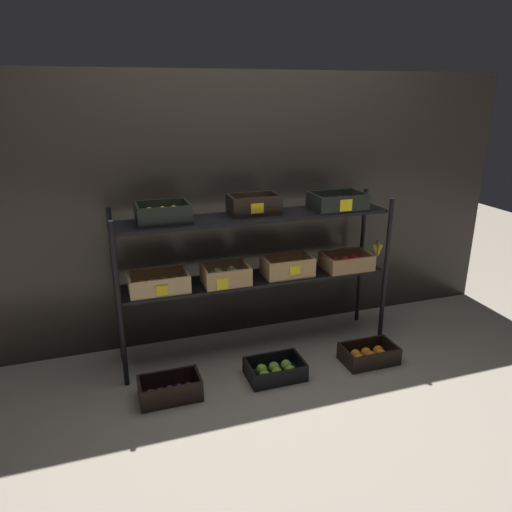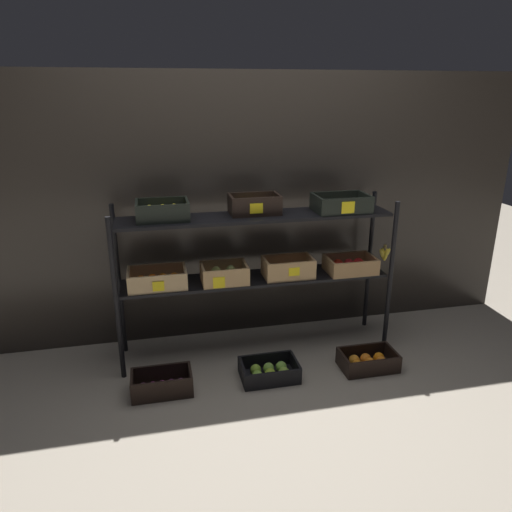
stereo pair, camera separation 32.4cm
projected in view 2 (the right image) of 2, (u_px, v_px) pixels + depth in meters
ground_plane at (256, 348)px, 3.47m from camera, size 10.00×10.00×0.00m
storefront_wall at (245, 208)px, 3.50m from camera, size 4.24×0.12×1.90m
display_rack at (257, 249)px, 3.22m from camera, size 1.95×0.37×1.12m
crate_ground_plum at (162, 385)px, 2.95m from camera, size 0.37×0.21×0.14m
crate_ground_apple_green at (270, 372)px, 3.10m from camera, size 0.37×0.25×0.11m
crate_ground_orange at (368, 362)px, 3.21m from camera, size 0.37×0.23×0.12m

